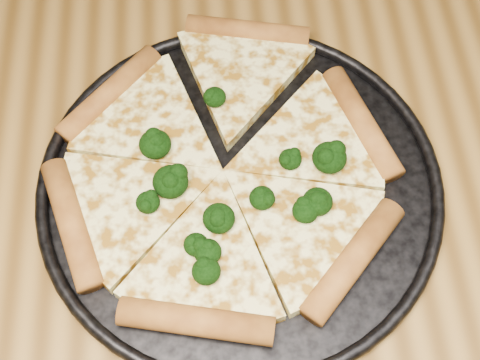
{
  "coord_description": "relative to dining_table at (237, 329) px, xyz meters",
  "views": [
    {
      "loc": [
        -0.01,
        -0.19,
        1.31
      ],
      "look_at": [
        0.01,
        0.11,
        0.77
      ],
      "focal_mm": 49.51,
      "sensor_mm": 36.0,
      "label": 1
    }
  ],
  "objects": [
    {
      "name": "pizza",
      "position": [
        -0.0,
        0.13,
        0.11
      ],
      "size": [
        0.35,
        0.37,
        0.03
      ],
      "rotation": [
        0.0,
        0.0,
        -0.21
      ],
      "color": "#FFF99C",
      "rests_on": "pizza_pan"
    },
    {
      "name": "pizza_pan",
      "position": [
        0.01,
        0.11,
        0.1
      ],
      "size": [
        0.39,
        0.39,
        0.02
      ],
      "color": "black",
      "rests_on": "dining_table"
    },
    {
      "name": "broccoli_florets",
      "position": [
        0.0,
        0.1,
        0.12
      ],
      "size": [
        0.2,
        0.21,
        0.03
      ],
      "color": "black",
      "rests_on": "pizza"
    },
    {
      "name": "dining_table",
      "position": [
        0.0,
        0.0,
        0.0
      ],
      "size": [
        1.2,
        0.9,
        0.75
      ],
      "color": "olive",
      "rests_on": "ground"
    }
  ]
}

